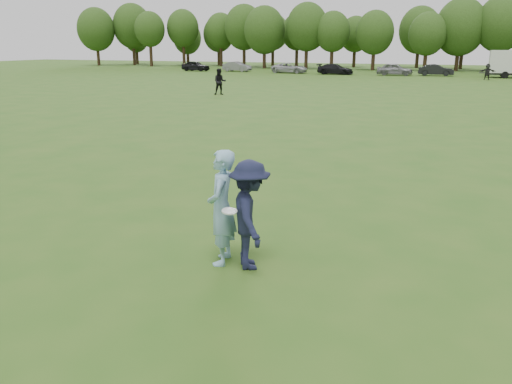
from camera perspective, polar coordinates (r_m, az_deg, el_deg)
ground at (r=9.48m, az=2.42°, el=-7.51°), size 200.00×200.00×0.00m
thrower at (r=8.94m, az=-3.95°, el=-1.80°), size 0.66×0.86×2.11m
defender at (r=8.76m, az=-0.72°, el=-2.65°), size 1.27×1.47×1.97m
player_far_a at (r=40.52m, az=-4.15°, el=12.46°), size 1.22×1.12×2.04m
player_far_d at (r=63.31m, az=24.94°, el=12.35°), size 1.66×0.54×1.79m
car_a at (r=77.92m, az=-6.92°, el=14.11°), size 4.47×2.14×1.47m
car_b at (r=75.81m, az=-2.18°, el=14.13°), size 4.45×2.03×1.42m
car_c at (r=71.72m, az=3.88°, el=13.96°), size 5.10×2.54×1.39m
car_d at (r=69.19m, az=9.04°, el=13.70°), size 4.80×2.05×1.38m
car_e at (r=68.48m, az=15.58°, el=13.36°), size 4.59×1.98×1.54m
car_f at (r=69.09m, az=19.88°, el=12.97°), size 4.41×1.71×1.43m
disc_in_play at (r=8.52m, az=-3.05°, el=-2.19°), size 0.31×0.31×0.07m
treeline at (r=85.14m, az=22.32°, el=16.97°), size 130.35×18.39×11.74m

